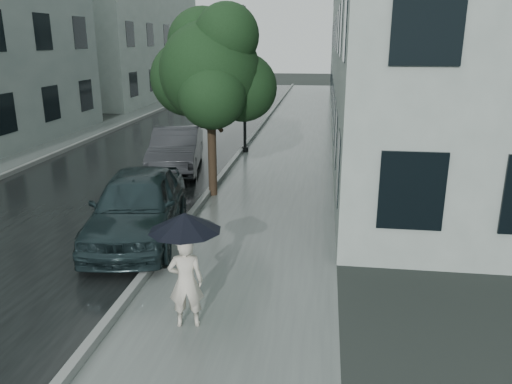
# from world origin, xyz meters

# --- Properties ---
(ground) EXTENTS (120.00, 120.00, 0.00)m
(ground) POSITION_xyz_m (0.00, 0.00, 0.00)
(ground) COLOR black
(ground) RESTS_ON ground
(sidewalk) EXTENTS (3.50, 60.00, 0.01)m
(sidewalk) POSITION_xyz_m (0.25, 12.00, 0.00)
(sidewalk) COLOR slate
(sidewalk) RESTS_ON ground
(kerb_near) EXTENTS (0.15, 60.00, 0.15)m
(kerb_near) POSITION_xyz_m (-1.57, 12.00, 0.07)
(kerb_near) COLOR slate
(kerb_near) RESTS_ON ground
(asphalt_road) EXTENTS (6.85, 60.00, 0.00)m
(asphalt_road) POSITION_xyz_m (-5.08, 12.00, 0.00)
(asphalt_road) COLOR black
(asphalt_road) RESTS_ON ground
(kerb_far) EXTENTS (0.15, 60.00, 0.15)m
(kerb_far) POSITION_xyz_m (-8.57, 12.00, 0.07)
(kerb_far) COLOR slate
(kerb_far) RESTS_ON ground
(sidewalk_far) EXTENTS (1.70, 60.00, 0.01)m
(sidewalk_far) POSITION_xyz_m (-9.50, 12.00, 0.00)
(sidewalk_far) COLOR #4C5451
(sidewalk_far) RESTS_ON ground
(building_near) EXTENTS (7.02, 36.00, 9.00)m
(building_near) POSITION_xyz_m (5.47, 19.50, 4.50)
(building_near) COLOR #95A39C
(building_near) RESTS_ON ground
(building_far_b) EXTENTS (7.02, 18.00, 8.00)m
(building_far_b) POSITION_xyz_m (-13.77, 30.00, 4.00)
(building_far_b) COLOR #95A39C
(building_far_b) RESTS_ON ground
(pedestrian) EXTENTS (0.60, 0.46, 1.48)m
(pedestrian) POSITION_xyz_m (-0.35, -1.00, 0.75)
(pedestrian) COLOR beige
(pedestrian) RESTS_ON sidewalk
(umbrella) EXTENTS (1.23, 1.23, 0.99)m
(umbrella) POSITION_xyz_m (-0.32, -1.04, 1.74)
(umbrella) COLOR black
(umbrella) RESTS_ON ground
(street_tree) EXTENTS (3.56, 3.23, 5.23)m
(street_tree) POSITION_xyz_m (-1.45, 5.88, 3.49)
(street_tree) COLOR #332619
(street_tree) RESTS_ON ground
(lamp_post) EXTENTS (0.85, 0.33, 5.58)m
(lamp_post) POSITION_xyz_m (-1.59, 11.58, 3.17)
(lamp_post) COLOR black
(lamp_post) RESTS_ON ground
(car_near) EXTENTS (2.50, 4.72, 1.53)m
(car_near) POSITION_xyz_m (-2.39, 2.37, 0.77)
(car_near) COLOR #19272A
(car_near) RESTS_ON ground
(car_far) EXTENTS (2.25, 4.56, 1.44)m
(car_far) POSITION_xyz_m (-3.31, 8.44, 0.72)
(car_far) COLOR #25272A
(car_far) RESTS_ON ground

